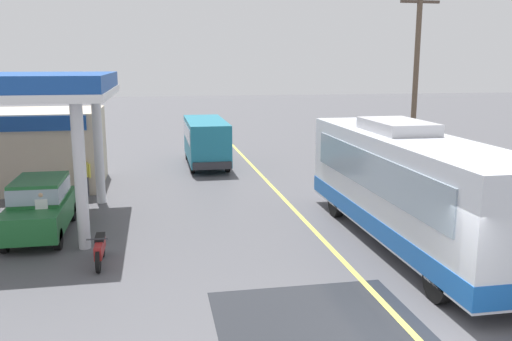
{
  "coord_description": "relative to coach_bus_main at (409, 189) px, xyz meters",
  "views": [
    {
      "loc": [
        -5.03,
        -8.87,
        5.47
      ],
      "look_at": [
        -1.5,
        10.0,
        1.6
      ],
      "focal_mm": 37.89,
      "sensor_mm": 36.0,
      "label": 1
    }
  ],
  "objects": [
    {
      "name": "pedestrian_near_pump",
      "position": [
        -10.36,
        8.04,
        -0.79
      ],
      "size": [
        0.55,
        0.22,
        1.66
      ],
      "color": "#33333F",
      "rests_on": "ground"
    },
    {
      "name": "motorcycle_parked_forecourt",
      "position": [
        -9.01,
        0.01,
        -1.28
      ],
      "size": [
        0.55,
        1.8,
        0.92
      ],
      "color": "black",
      "rests_on": "ground"
    },
    {
      "name": "wet_puddle_patch",
      "position": [
        -4.12,
        -5.11,
        -1.72
      ],
      "size": [
        4.38,
        5.36,
        0.01
      ],
      "primitive_type": "cube",
      "color": "#26282D",
      "rests_on": "ground"
    },
    {
      "name": "utility_pole_roadside",
      "position": [
        4.14,
        8.13,
        2.79
      ],
      "size": [
        1.8,
        0.24,
        8.64
      ],
      "color": "brown",
      "rests_on": "ground"
    },
    {
      "name": "gas_station_roadside",
      "position": [
        -13.3,
        8.33,
        0.91
      ],
      "size": [
        9.1,
        11.95,
        5.1
      ],
      "color": "#194799",
      "rests_on": "ground"
    },
    {
      "name": "coach_bus_main",
      "position": [
        0.0,
        0.0,
        0.0
      ],
      "size": [
        2.6,
        11.04,
        3.69
      ],
      "color": "silver",
      "rests_on": "ground"
    },
    {
      "name": "ground",
      "position": [
        -2.36,
        14.25,
        -1.72
      ],
      "size": [
        120.0,
        120.0,
        0.0
      ],
      "primitive_type": "plane",
      "color": "#4C4C51"
    },
    {
      "name": "pedestrian_by_shop",
      "position": [
        -10.86,
        2.1,
        -0.79
      ],
      "size": [
        0.55,
        0.22,
        1.66
      ],
      "color": "#33333F",
      "rests_on": "ground"
    },
    {
      "name": "car_at_pump",
      "position": [
        -11.11,
        3.07,
        -0.71
      ],
      "size": [
        1.7,
        4.2,
        1.82
      ],
      "color": "#1E602D",
      "rests_on": "ground"
    },
    {
      "name": "lane_divider_stripe",
      "position": [
        -2.36,
        9.25,
        -1.72
      ],
      "size": [
        0.16,
        50.0,
        0.01
      ],
      "primitive_type": "cube",
      "color": "#D8CC4C",
      "rests_on": "ground"
    },
    {
      "name": "minibus_opposing_lane",
      "position": [
        -4.76,
        14.0,
        -0.25
      ],
      "size": [
        2.04,
        6.13,
        2.44
      ],
      "color": "teal",
      "rests_on": "ground"
    }
  ]
}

